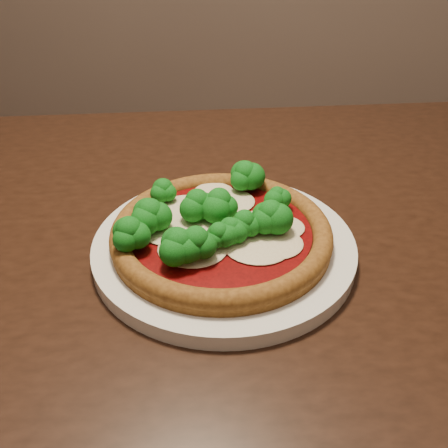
# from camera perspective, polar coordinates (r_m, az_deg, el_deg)

# --- Properties ---
(dining_table) EXTENTS (1.44, 1.00, 0.75)m
(dining_table) POSITION_cam_1_polar(r_m,az_deg,el_deg) (0.70, -4.89, -6.17)
(dining_table) COLOR black
(dining_table) RESTS_ON floor
(plate) EXTENTS (0.30, 0.30, 0.02)m
(plate) POSITION_cam_1_polar(r_m,az_deg,el_deg) (0.58, 0.00, -2.53)
(plate) COLOR silver
(plate) RESTS_ON dining_table
(pizza) EXTENTS (0.25, 0.25, 0.06)m
(pizza) POSITION_cam_1_polar(r_m,az_deg,el_deg) (0.56, -0.77, -0.36)
(pizza) COLOR brown
(pizza) RESTS_ON plate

